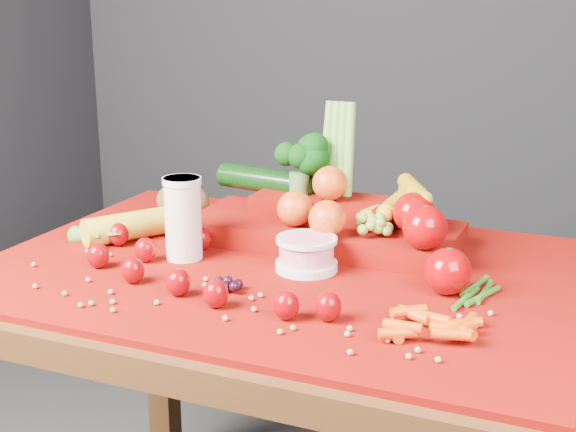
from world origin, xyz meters
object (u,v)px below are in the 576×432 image
at_px(table, 284,320).
at_px(yogurt_bowl, 306,253).
at_px(produce_mound, 337,215).
at_px(milk_glass, 183,215).

height_order(table, yogurt_bowl, yogurt_bowl).
height_order(yogurt_bowl, produce_mound, produce_mound).
bearing_deg(yogurt_bowl, milk_glass, -172.94).
height_order(table, produce_mound, produce_mound).
relative_size(table, milk_glass, 7.19).
bearing_deg(milk_glass, produce_mound, 39.13).
distance_m(table, yogurt_bowl, 0.15).
relative_size(table, produce_mound, 1.85).
xyz_separation_m(milk_glass, produce_mound, (0.23, 0.19, -0.02)).
relative_size(table, yogurt_bowl, 9.95).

